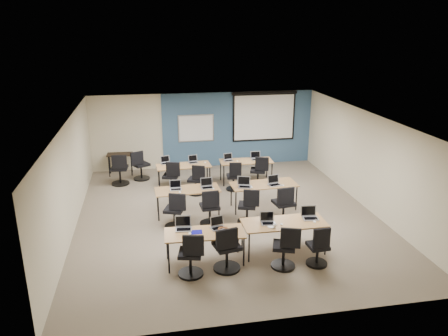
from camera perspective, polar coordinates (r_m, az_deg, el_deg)
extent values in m
cube|color=#6B6354|center=(12.03, 0.44, -6.23)|extent=(8.00, 9.00, 0.02)
cube|color=white|center=(11.18, 0.48, 6.46)|extent=(8.00, 9.00, 0.02)
cube|color=beige|center=(15.81, -2.62, 4.96)|extent=(8.00, 0.04, 2.70)
cube|color=beige|center=(7.52, 7.04, -10.84)|extent=(8.00, 0.04, 2.70)
cube|color=beige|center=(11.51, -19.50, -1.25)|extent=(0.04, 9.00, 2.70)
cube|color=beige|center=(12.87, 18.23, 0.90)|extent=(0.04, 9.00, 2.70)
cube|color=#3D5977|center=(16.00, 1.85, 5.12)|extent=(5.50, 0.04, 2.70)
cube|color=#ABAEB2|center=(15.69, -3.68, 5.20)|extent=(1.28, 0.02, 0.98)
cube|color=white|center=(15.68, -3.68, 5.20)|extent=(1.20, 0.02, 0.90)
cube|color=black|center=(16.07, 5.25, 6.76)|extent=(2.32, 0.03, 1.82)
cube|color=white|center=(16.07, 5.25, 6.61)|extent=(2.20, 0.02, 1.62)
cylinder|color=black|center=(15.91, 5.35, 9.71)|extent=(2.40, 0.10, 0.10)
cube|color=#A87E4B|center=(9.51, -2.55, -8.49)|extent=(1.73, 0.72, 0.03)
cylinder|color=black|center=(9.35, -7.23, -11.64)|extent=(0.04, 0.04, 0.70)
cylinder|color=black|center=(9.55, 2.61, -10.85)|extent=(0.04, 0.04, 0.70)
cylinder|color=black|center=(9.88, -7.45, -9.92)|extent=(0.04, 0.04, 0.70)
cylinder|color=black|center=(10.06, 1.84, -9.22)|extent=(0.04, 0.04, 0.70)
cube|color=#A37634|center=(10.05, 7.86, -7.09)|extent=(1.90, 0.79, 0.03)
cylinder|color=black|center=(9.70, 3.29, -10.34)|extent=(0.04, 0.04, 0.70)
cylinder|color=black|center=(10.23, 13.17, -9.23)|extent=(0.04, 0.04, 0.70)
cylinder|color=black|center=(10.28, 2.40, -8.58)|extent=(0.04, 0.04, 0.70)
cylinder|color=black|center=(10.78, 11.77, -7.64)|extent=(0.04, 0.04, 0.70)
cube|color=brown|center=(11.90, -4.79, -2.84)|extent=(1.75, 0.73, 0.03)
cylinder|color=black|center=(11.72, -8.57, -5.27)|extent=(0.04, 0.04, 0.70)
cylinder|color=black|center=(11.86, -0.67, -4.76)|extent=(0.04, 0.04, 0.70)
cylinder|color=black|center=(12.28, -8.68, -4.15)|extent=(0.04, 0.04, 0.70)
cylinder|color=black|center=(12.41, -1.15, -3.68)|extent=(0.04, 0.04, 0.70)
cube|color=#A75F33|center=(12.30, 5.21, -2.14)|extent=(1.85, 0.77, 0.03)
cylinder|color=black|center=(11.95, 1.56, -4.59)|extent=(0.04, 0.04, 0.70)
cylinder|color=black|center=(12.40, 9.43, -3.96)|extent=(0.04, 0.04, 0.70)
cylinder|color=black|center=(12.54, 0.95, -3.45)|extent=(0.04, 0.04, 0.70)
cylinder|color=black|center=(12.97, 8.48, -2.90)|extent=(0.04, 0.04, 0.70)
cube|color=brown|center=(13.91, -5.29, 0.30)|extent=(1.71, 0.71, 0.03)
cylinder|color=black|center=(13.71, -8.44, -1.72)|extent=(0.04, 0.04, 0.70)
cylinder|color=black|center=(13.84, -1.86, -1.33)|extent=(0.04, 0.04, 0.70)
cylinder|color=black|center=(14.27, -8.54, -0.91)|extent=(0.04, 0.04, 0.70)
cylinder|color=black|center=(14.39, -2.21, -0.55)|extent=(0.04, 0.04, 0.70)
cube|color=olive|center=(14.33, 2.91, 0.90)|extent=(1.72, 0.72, 0.03)
cylinder|color=black|center=(14.01, -0.02, -1.06)|extent=(0.04, 0.04, 0.70)
cylinder|color=black|center=(14.37, 6.27, -0.67)|extent=(0.04, 0.04, 0.70)
cylinder|color=black|center=(14.57, -0.44, -0.29)|extent=(0.04, 0.04, 0.70)
cylinder|color=black|center=(14.92, 5.62, 0.07)|extent=(0.04, 0.04, 0.70)
cube|color=#BEBEBE|center=(9.64, -5.29, -7.99)|extent=(0.35, 0.26, 0.02)
cube|color=black|center=(9.61, -5.28, -7.98)|extent=(0.30, 0.15, 0.00)
cube|color=#BEBEBE|center=(9.70, -5.39, -6.92)|extent=(0.35, 0.06, 0.24)
cube|color=black|center=(9.70, -5.39, -6.94)|extent=(0.31, 0.05, 0.20)
ellipsoid|color=white|center=(9.44, -4.47, -8.53)|extent=(0.09, 0.12, 0.04)
cylinder|color=black|center=(9.43, -4.36, -13.58)|extent=(0.53, 0.53, 0.05)
cylinder|color=black|center=(9.32, -4.39, -12.48)|extent=(0.06, 0.06, 0.47)
cube|color=black|center=(9.18, -4.43, -11.01)|extent=(0.47, 0.47, 0.08)
cube|color=black|center=(8.87, -4.03, -10.06)|extent=(0.43, 0.06, 0.44)
cube|color=#BABAC6|center=(9.65, -0.79, -7.86)|extent=(0.31, 0.23, 0.02)
cube|color=black|center=(9.63, -0.77, -7.84)|extent=(0.26, 0.13, 0.00)
cube|color=#BABAC6|center=(9.71, -0.92, -6.91)|extent=(0.31, 0.06, 0.22)
cube|color=black|center=(9.70, -0.91, -6.93)|extent=(0.27, 0.04, 0.18)
ellipsoid|color=white|center=(9.62, 1.68, -7.94)|extent=(0.07, 0.10, 0.03)
cylinder|color=black|center=(9.60, 0.36, -12.90)|extent=(0.58, 0.58, 0.05)
cylinder|color=black|center=(9.48, 0.37, -11.70)|extent=(0.06, 0.06, 0.51)
cube|color=black|center=(9.33, 0.37, -10.12)|extent=(0.51, 0.51, 0.08)
cube|color=black|center=(8.99, 0.36, -9.26)|extent=(0.47, 0.06, 0.44)
cube|color=silver|center=(9.91, 5.80, -7.22)|extent=(0.32, 0.23, 0.02)
cube|color=black|center=(9.89, 5.84, -7.21)|extent=(0.27, 0.13, 0.00)
cube|color=silver|center=(9.97, 5.63, -6.29)|extent=(0.32, 0.06, 0.22)
cube|color=black|center=(9.96, 5.64, -6.31)|extent=(0.28, 0.04, 0.18)
ellipsoid|color=white|center=(9.91, 7.54, -7.30)|extent=(0.06, 0.09, 0.03)
cylinder|color=black|center=(9.76, 7.71, -12.51)|extent=(0.52, 0.52, 0.05)
cylinder|color=black|center=(9.65, 7.76, -11.46)|extent=(0.06, 0.06, 0.46)
cube|color=black|center=(9.52, 7.83, -10.04)|extent=(0.46, 0.46, 0.08)
cube|color=black|center=(9.24, 8.69, -9.04)|extent=(0.42, 0.06, 0.44)
cube|color=silver|center=(10.30, 11.22, -6.49)|extent=(0.35, 0.26, 0.02)
cube|color=black|center=(10.27, 11.27, -6.47)|extent=(0.30, 0.15, 0.00)
cube|color=silver|center=(10.36, 10.99, -5.50)|extent=(0.35, 0.07, 0.24)
cube|color=black|center=(10.35, 11.01, -5.52)|extent=(0.31, 0.05, 0.20)
ellipsoid|color=white|center=(10.15, 11.74, -6.88)|extent=(0.09, 0.11, 0.04)
cylinder|color=black|center=(9.97, 11.99, -12.06)|extent=(0.47, 0.47, 0.05)
cylinder|color=black|center=(9.88, 12.06, -11.15)|extent=(0.06, 0.06, 0.41)
cube|color=black|center=(9.76, 12.16, -9.90)|extent=(0.41, 0.41, 0.08)
cube|color=black|center=(9.48, 12.64, -8.93)|extent=(0.38, 0.06, 0.44)
cube|color=silver|center=(11.88, -6.31, -2.81)|extent=(0.31, 0.23, 0.02)
cube|color=black|center=(11.85, -6.31, -2.79)|extent=(0.26, 0.13, 0.00)
cube|color=silver|center=(11.95, -6.38, -2.06)|extent=(0.31, 0.06, 0.22)
cube|color=black|center=(11.94, -6.37, -2.08)|extent=(0.27, 0.04, 0.18)
ellipsoid|color=white|center=(11.67, -5.79, -3.17)|extent=(0.08, 0.11, 0.04)
cylinder|color=black|center=(11.43, -6.44, -7.60)|extent=(0.53, 0.53, 0.05)
cylinder|color=black|center=(11.34, -6.47, -6.66)|extent=(0.06, 0.06, 0.47)
cube|color=black|center=(11.23, -6.52, -5.39)|extent=(0.47, 0.47, 0.08)
cube|color=black|center=(10.94, -6.12, -4.44)|extent=(0.43, 0.06, 0.44)
cube|color=#A4A4A8|center=(11.94, -2.20, -2.59)|extent=(0.34, 0.24, 0.02)
cube|color=black|center=(11.92, -2.19, -2.57)|extent=(0.28, 0.14, 0.00)
cube|color=#A4A4A8|center=(12.02, -2.30, -1.80)|extent=(0.34, 0.06, 0.23)
cube|color=black|center=(12.01, -2.30, -1.81)|extent=(0.29, 0.04, 0.19)
ellipsoid|color=white|center=(11.85, -1.39, -2.74)|extent=(0.07, 0.10, 0.03)
cylinder|color=black|center=(11.54, -1.85, -7.22)|extent=(0.53, 0.53, 0.05)
cylinder|color=black|center=(11.46, -1.86, -6.27)|extent=(0.06, 0.06, 0.47)
cube|color=black|center=(11.34, -1.88, -5.01)|extent=(0.47, 0.47, 0.08)
cube|color=black|center=(11.04, -1.79, -4.12)|extent=(0.43, 0.06, 0.44)
cube|color=#BEBEBF|center=(12.01, 2.75, -2.48)|extent=(0.35, 0.26, 0.02)
cube|color=black|center=(11.98, 2.77, -2.46)|extent=(0.30, 0.15, 0.00)
cube|color=#BEBEBF|center=(12.09, 2.61, -1.65)|extent=(0.35, 0.06, 0.24)
cube|color=black|center=(12.08, 2.62, -1.66)|extent=(0.31, 0.05, 0.20)
ellipsoid|color=white|center=(12.00, 3.61, -2.50)|extent=(0.09, 0.12, 0.04)
cylinder|color=black|center=(11.65, 3.00, -6.99)|extent=(0.51, 0.51, 0.05)
cylinder|color=black|center=(11.56, 3.02, -6.10)|extent=(0.06, 0.06, 0.45)
cube|color=black|center=(11.46, 3.04, -4.89)|extent=(0.45, 0.45, 0.08)
cube|color=black|center=(11.19, 3.60, -3.94)|extent=(0.41, 0.06, 0.44)
cube|color=silver|center=(12.22, 6.62, -2.21)|extent=(0.34, 0.25, 0.02)
cube|color=black|center=(12.19, 6.65, -2.19)|extent=(0.29, 0.15, 0.00)
cube|color=silver|center=(12.29, 6.46, -1.42)|extent=(0.34, 0.06, 0.24)
cube|color=black|center=(12.28, 6.47, -1.44)|extent=(0.30, 0.04, 0.19)
ellipsoid|color=white|center=(12.21, 7.73, -2.26)|extent=(0.06, 0.10, 0.03)
cylinder|color=black|center=(11.77, 7.70, -6.85)|extent=(0.57, 0.57, 0.05)
cylinder|color=black|center=(11.68, 7.75, -5.84)|extent=(0.06, 0.06, 0.51)
cube|color=black|center=(11.56, 7.81, -4.52)|extent=(0.51, 0.51, 0.08)
cube|color=black|center=(11.25, 8.06, -3.65)|extent=(0.46, 0.06, 0.44)
cube|color=#AAAAB1|center=(14.12, -7.66, 0.59)|extent=(0.30, 0.22, 0.02)
cube|color=black|center=(14.10, -7.65, 0.62)|extent=(0.26, 0.13, 0.00)
cube|color=#AAAAB1|center=(14.20, -7.70, 1.18)|extent=(0.30, 0.06, 0.21)
cube|color=black|center=(14.19, -7.70, 1.18)|extent=(0.27, 0.04, 0.17)
ellipsoid|color=white|center=(13.88, -6.17, 0.35)|extent=(0.09, 0.11, 0.04)
cylinder|color=black|center=(13.84, -6.87, -2.89)|extent=(0.53, 0.53, 0.05)
cylinder|color=black|center=(13.76, -6.90, -2.09)|extent=(0.06, 0.06, 0.46)
cube|color=black|center=(13.67, -6.94, -1.01)|extent=(0.46, 0.46, 0.08)
cube|color=black|center=(13.39, -6.68, -0.15)|extent=(0.42, 0.06, 0.44)
cube|color=#AFAFB0|center=(14.12, -4.03, 0.71)|extent=(0.30, 0.22, 0.02)
cube|color=black|center=(14.09, -4.02, 0.74)|extent=(0.25, 0.13, 0.00)
cube|color=#AFAFB0|center=(14.19, -4.09, 1.30)|extent=(0.30, 0.06, 0.21)
cube|color=black|center=(14.19, -4.09, 1.29)|extent=(0.26, 0.04, 0.17)
ellipsoid|color=white|center=(14.10, -2.49, 0.73)|extent=(0.08, 0.11, 0.04)
cylinder|color=black|center=(13.54, -3.70, -3.28)|extent=(0.49, 0.49, 0.05)
cylinder|color=black|center=(13.47, -3.72, -2.53)|extent=(0.06, 0.06, 0.43)
cube|color=black|center=(13.38, -3.74, -1.51)|extent=(0.43, 0.43, 0.08)
cube|color=black|center=(13.13, -3.35, -0.60)|extent=(0.39, 0.06, 0.44)
cube|color=#B9BAC6|center=(14.28, 0.61, 0.97)|extent=(0.30, 0.22, 0.02)
cube|color=black|center=(14.26, 0.62, 0.99)|extent=(0.25, 0.13, 0.00)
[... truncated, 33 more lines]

